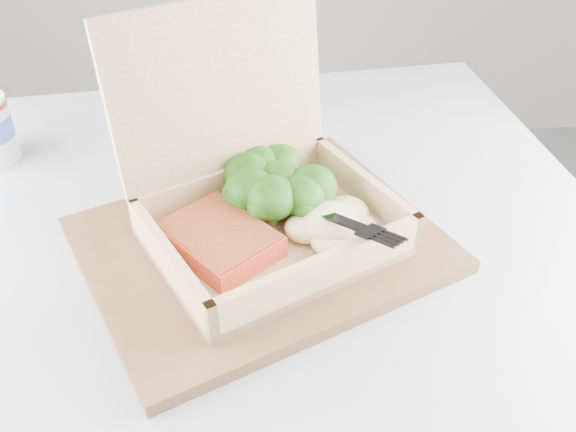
{
  "coord_description": "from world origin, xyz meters",
  "views": [
    {
      "loc": [
        -0.57,
        -0.07,
        1.21
      ],
      "look_at": [
        -0.54,
        0.46,
        0.8
      ],
      "focal_mm": 40.0,
      "sensor_mm": 36.0,
      "label": 1
    }
  ],
  "objects": [
    {
      "name": "serving_tray",
      "position": [
        -0.57,
        0.46,
        0.77
      ],
      "size": [
        0.45,
        0.42,
        0.02
      ],
      "primitive_type": "cube",
      "rotation": [
        0.0,
        0.0,
        0.46
      ],
      "color": "brown",
      "rests_on": "cafe_table"
    },
    {
      "name": "takeout_container",
      "position": [
        -0.58,
        0.49,
        0.83
      ],
      "size": [
        0.32,
        0.31,
        0.23
      ],
      "rotation": [
        0.0,
        0.0,
        0.5
      ],
      "color": "tan",
      "rests_on": "serving_tray"
    },
    {
      "name": "mashed_potatoes",
      "position": [
        -0.5,
        0.45,
        0.8
      ],
      "size": [
        0.1,
        0.09,
        0.03
      ],
      "primitive_type": "ellipsoid",
      "color": "beige",
      "rests_on": "takeout_container"
    },
    {
      "name": "plastic_fork",
      "position": [
        -0.52,
        0.47,
        0.81
      ],
      "size": [
        0.11,
        0.15,
        0.03
      ],
      "rotation": [
        0.0,
        0.0,
        3.76
      ],
      "color": "black",
      "rests_on": "mashed_potatoes"
    },
    {
      "name": "broccoli_pile",
      "position": [
        -0.55,
        0.51,
        0.81
      ],
      "size": [
        0.13,
        0.13,
        0.05
      ],
      "primitive_type": null,
      "color": "#31791B",
      "rests_on": "takeout_container"
    },
    {
      "name": "cafe_table",
      "position": [
        -0.6,
        0.44,
        0.56
      ],
      "size": [
        0.98,
        0.98,
        0.76
      ],
      "rotation": [
        0.0,
        0.0,
        0.12
      ],
      "color": "black",
      "rests_on": "floor"
    },
    {
      "name": "salmon_fillet",
      "position": [
        -0.62,
        0.44,
        0.8
      ],
      "size": [
        0.14,
        0.14,
        0.02
      ],
      "primitive_type": "cube",
      "rotation": [
        0.0,
        0.0,
        0.71
      ],
      "color": "#F44F2F",
      "rests_on": "takeout_container"
    },
    {
      "name": "receipt",
      "position": [
        -0.62,
        0.64,
        0.76
      ],
      "size": [
        0.08,
        0.15,
        0.0
      ],
      "primitive_type": "cube",
      "rotation": [
        0.0,
        0.0,
        -0.03
      ],
      "color": "white",
      "rests_on": "cafe_table"
    }
  ]
}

